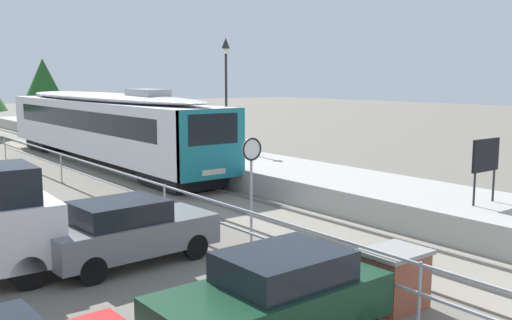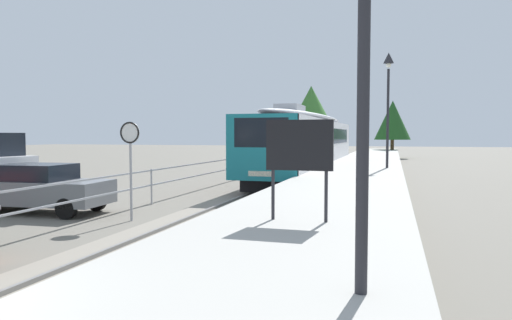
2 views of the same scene
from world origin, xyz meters
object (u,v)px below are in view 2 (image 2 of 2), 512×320
at_px(platform_lamp_mid_platform, 388,88).
at_px(platform_notice_board, 299,149).
at_px(commuter_train, 308,140).
at_px(parked_hatchback_grey, 43,188).
at_px(speed_limit_sign, 130,146).

bearing_deg(platform_lamp_mid_platform, platform_notice_board, -95.24).
bearing_deg(platform_notice_board, commuter_train, 99.70).
bearing_deg(parked_hatchback_grey, platform_notice_board, -22.98).
bearing_deg(parked_hatchback_grey, platform_lamp_mid_platform, 46.30).
relative_size(commuter_train, speed_limit_sign, 7.21).
bearing_deg(platform_notice_board, speed_limit_sign, 148.60).
height_order(platform_lamp_mid_platform, speed_limit_sign, platform_lamp_mid_platform).
xyz_separation_m(platform_notice_board, speed_limit_sign, (-5.49, 3.35, -0.06)).
bearing_deg(platform_lamp_mid_platform, commuter_train, 136.49).
bearing_deg(platform_notice_board, parked_hatchback_grey, 157.02).
distance_m(platform_lamp_mid_platform, parked_hatchback_grey, 15.21).
distance_m(platform_lamp_mid_platform, platform_notice_board, 14.66).
relative_size(commuter_train, parked_hatchback_grey, 4.94).
height_order(platform_notice_board, parked_hatchback_grey, platform_notice_board).
bearing_deg(commuter_train, parked_hatchback_grey, -110.75).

